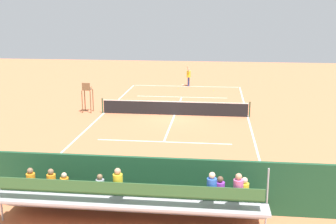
{
  "coord_description": "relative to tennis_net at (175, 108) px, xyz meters",
  "views": [
    {
      "loc": [
        -2.78,
        28.18,
        7.25
      ],
      "look_at": [
        0.0,
        4.0,
        1.2
      ],
      "focal_mm": 45.21,
      "sensor_mm": 36.0,
      "label": 1
    }
  ],
  "objects": [
    {
      "name": "backdrop_wall",
      "position": [
        0.0,
        14.0,
        0.5
      ],
      "size": [
        18.0,
        0.16,
        2.0
      ],
      "primitive_type": "cube",
      "color": "#1E4C2D",
      "rests_on": "ground"
    },
    {
      "name": "tennis_player",
      "position": [
        -0.21,
        -11.14,
        0.51
      ],
      "size": [
        0.41,
        0.55,
        1.93
      ],
      "color": "navy",
      "rests_on": "ground"
    },
    {
      "name": "tennis_ball_near",
      "position": [
        0.63,
        -9.72,
        -0.47
      ],
      "size": [
        0.07,
        0.07,
        0.07
      ],
      "primitive_type": "sphere",
      "color": "#CCDB33",
      "rests_on": "ground"
    },
    {
      "name": "tennis_ball_far",
      "position": [
        -2.59,
        -9.07,
        -0.47
      ],
      "size": [
        0.07,
        0.07,
        0.07
      ],
      "primitive_type": "sphere",
      "color": "#CCDB33",
      "rests_on": "ground"
    },
    {
      "name": "tennis_net",
      "position": [
        0.0,
        0.0,
        0.0
      ],
      "size": [
        10.3,
        0.1,
        1.07
      ],
      "color": "black",
      "rests_on": "ground"
    },
    {
      "name": "courtside_bench",
      "position": [
        -2.39,
        13.27,
        0.06
      ],
      "size": [
        1.8,
        0.4,
        0.93
      ],
      "color": "#9E754C",
      "rests_on": "ground"
    },
    {
      "name": "court_line_markings",
      "position": [
        0.0,
        -0.04,
        -0.5
      ],
      "size": [
        10.1,
        22.2,
        0.01
      ],
      "color": "white",
      "rests_on": "ground"
    },
    {
      "name": "equipment_bag",
      "position": [
        -0.26,
        13.4,
        -0.32
      ],
      "size": [
        0.9,
        0.36,
        0.36
      ],
      "primitive_type": "cube",
      "color": "#B22D2D",
      "rests_on": "ground"
    },
    {
      "name": "bleacher_stand",
      "position": [
        -0.12,
        15.37,
        0.47
      ],
      "size": [
        9.06,
        2.4,
        2.48
      ],
      "color": "#B2B2B7",
      "rests_on": "ground"
    },
    {
      "name": "tennis_racket",
      "position": [
        0.35,
        -11.68,
        -0.49
      ],
      "size": [
        0.34,
        0.58,
        0.03
      ],
      "color": "black",
      "rests_on": "ground"
    },
    {
      "name": "ground_plane",
      "position": [
        0.0,
        0.0,
        -0.5
      ],
      "size": [
        60.0,
        60.0,
        0.0
      ],
      "primitive_type": "plane",
      "color": "#CC7047"
    },
    {
      "name": "umpire_chair",
      "position": [
        6.2,
        -0.09,
        0.81
      ],
      "size": [
        0.67,
        0.67,
        2.14
      ],
      "color": "brown",
      "rests_on": "ground"
    }
  ]
}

